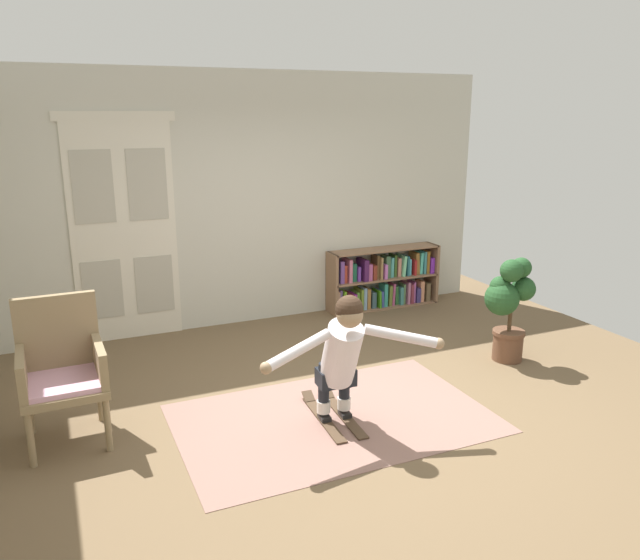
{
  "coord_description": "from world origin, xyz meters",
  "views": [
    {
      "loc": [
        -2.17,
        -4.31,
        2.45
      ],
      "look_at": [
        -0.1,
        0.39,
        1.05
      ],
      "focal_mm": 34.88,
      "sensor_mm": 36.0,
      "label": 1
    }
  ],
  "objects_px": {
    "potted_plant": "(508,304)",
    "wicker_chair": "(62,368)",
    "bookshelf": "(383,280)",
    "skis_pair": "(332,414)",
    "person_skier": "(342,351)"
  },
  "relations": [
    {
      "from": "wicker_chair",
      "to": "potted_plant",
      "type": "relative_size",
      "value": 1.04
    },
    {
      "from": "bookshelf",
      "to": "person_skier",
      "type": "bearing_deg",
      "value": -125.06
    },
    {
      "from": "potted_plant",
      "to": "wicker_chair",
      "type": "bearing_deg",
      "value": 178.4
    },
    {
      "from": "bookshelf",
      "to": "skis_pair",
      "type": "distance_m",
      "value": 3.11
    },
    {
      "from": "bookshelf",
      "to": "person_skier",
      "type": "xyz_separation_m",
      "value": [
        -1.88,
        -2.67,
        0.3
      ]
    },
    {
      "from": "wicker_chair",
      "to": "potted_plant",
      "type": "xyz_separation_m",
      "value": [
        4.13,
        -0.12,
        0.01
      ]
    },
    {
      "from": "bookshelf",
      "to": "skis_pair",
      "type": "height_order",
      "value": "bookshelf"
    },
    {
      "from": "bookshelf",
      "to": "wicker_chair",
      "type": "bearing_deg",
      "value": -153.31
    },
    {
      "from": "bookshelf",
      "to": "skis_pair",
      "type": "xyz_separation_m",
      "value": [
        -1.86,
        -2.47,
        -0.33
      ]
    },
    {
      "from": "potted_plant",
      "to": "skis_pair",
      "type": "height_order",
      "value": "potted_plant"
    },
    {
      "from": "bookshelf",
      "to": "skis_pair",
      "type": "bearing_deg",
      "value": -127.0
    },
    {
      "from": "wicker_chair",
      "to": "skis_pair",
      "type": "bearing_deg",
      "value": -14.71
    },
    {
      "from": "wicker_chair",
      "to": "bookshelf",
      "type": "bearing_deg",
      "value": 26.69
    },
    {
      "from": "wicker_chair",
      "to": "person_skier",
      "type": "distance_m",
      "value": 2.12
    },
    {
      "from": "person_skier",
      "to": "skis_pair",
      "type": "bearing_deg",
      "value": 86.35
    }
  ]
}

